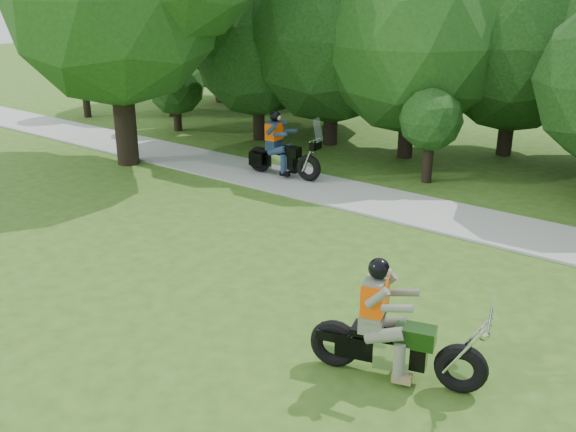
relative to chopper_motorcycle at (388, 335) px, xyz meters
The scene contains 4 objects.
ground 2.18m from the chopper_motorcycle, 144.89° to the right, with size 100.00×100.00×0.00m, color #335518.
walkway 7.05m from the chopper_motorcycle, 103.97° to the left, with size 60.00×2.20×0.06m, color #969692.
chopper_motorcycle is the anchor object (origin of this frame).
touring_motorcycle 10.23m from the chopper_motorcycle, 136.74° to the left, with size 2.51×0.82×1.91m.
Camera 1 is at (5.42, -6.15, 5.58)m, focal length 40.00 mm.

